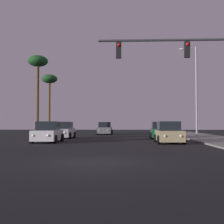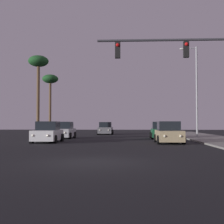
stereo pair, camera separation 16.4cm
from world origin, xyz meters
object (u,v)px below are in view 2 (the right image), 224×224
car_silver (64,131)px  traffic_light_mast (194,66)px  street_lamp (195,87)px  car_grey (105,129)px  car_white (48,133)px  palm_tree_far (50,82)px  car_tan (169,133)px  car_green (161,131)px  palm_tree_mid (38,66)px

car_silver → traffic_light_mast: bearing=126.4°
traffic_light_mast → street_lamp: street_lamp is taller
car_grey → car_white: size_ratio=0.99×
car_grey → car_white: (-3.44, -17.42, 0.00)m
car_grey → car_white: same height
palm_tree_far → car_tan: bearing=-56.1°
car_tan → car_green: (0.11, 6.95, 0.00)m
palm_tree_far → street_lamp: bearing=-39.9°
street_lamp → palm_tree_mid: size_ratio=0.94×
car_silver → street_lamp: street_lamp is taller
car_green → palm_tree_mid: bearing=-18.2°
car_green → car_white: same height
car_green → traffic_light_mast: 14.34m
car_white → street_lamp: 15.14m
car_grey → traffic_light_mast: bearing=105.2°
car_tan → car_grey: (-6.17, 17.99, 0.00)m
car_silver → palm_tree_mid: bearing=-51.6°
car_green → traffic_light_mast: traffic_light_mast is taller
car_grey → palm_tree_far: palm_tree_far is taller
traffic_light_mast → palm_tree_mid: size_ratio=0.81×
car_white → palm_tree_far: 23.19m
car_tan → car_green: 6.95m
car_green → street_lamp: street_lamp is taller
car_silver → car_white: bearing=89.9°
car_grey → traffic_light_mast: traffic_light_mast is taller
car_grey → palm_tree_far: size_ratio=0.49×
car_tan → traffic_light_mast: size_ratio=0.55×
car_silver → palm_tree_mid: palm_tree_mid is taller
car_silver → street_lamp: size_ratio=0.48×
traffic_light_mast → car_green: bearing=91.8°
traffic_light_mast → street_lamp: bearing=77.6°
car_silver → palm_tree_far: size_ratio=0.49×
palm_tree_mid → palm_tree_far: 10.08m
palm_tree_far → car_grey: bearing=-25.2°
car_silver → car_white: 6.29m
car_tan → palm_tree_mid: 19.82m
car_tan → palm_tree_mid: palm_tree_mid is taller
car_grey → street_lamp: 15.51m
car_grey → car_tan: bearing=109.0°
car_tan → street_lamp: size_ratio=0.48×
car_silver → street_lamp: bearing=179.1°
car_grey → palm_tree_mid: 12.26m
car_green → car_grey: size_ratio=1.01×
car_silver → car_green: bearing=-179.7°
car_silver → car_grey: (3.45, 11.12, 0.00)m
car_green → palm_tree_mid: (-13.89, 5.12, 7.57)m
palm_tree_far → car_white: bearing=-76.3°
car_silver → car_tan: 11.82m
car_white → car_silver: bearing=-91.6°
car_green → palm_tree_far: (-14.96, 15.12, 6.96)m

